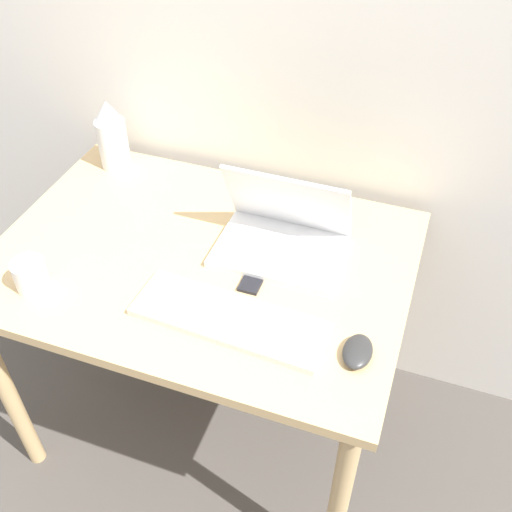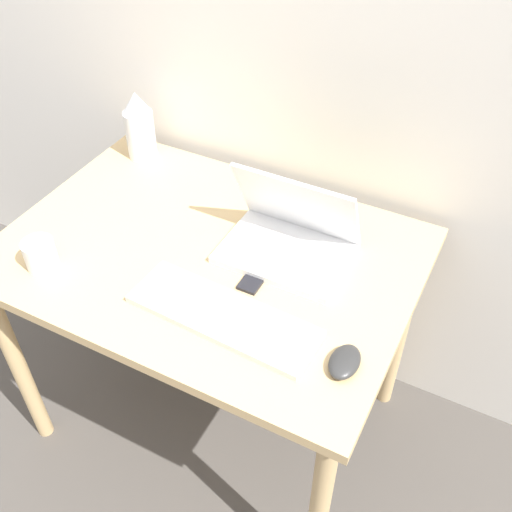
% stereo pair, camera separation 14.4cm
% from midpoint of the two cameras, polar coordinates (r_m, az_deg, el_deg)
% --- Properties ---
extents(wall_back, '(6.00, 0.05, 2.50)m').
position_cam_midpoint_polar(wall_back, '(1.71, -2.39, 21.93)').
color(wall_back, silver).
rests_on(wall_back, ground_plane).
extents(desk, '(1.11, 0.78, 0.77)m').
position_cam_midpoint_polar(desk, '(1.67, -7.56, -2.67)').
color(desk, tan).
rests_on(desk, ground_plane).
extents(laptop, '(0.33, 0.24, 0.23)m').
position_cam_midpoint_polar(laptop, '(1.58, -0.07, 2.05)').
color(laptop, white).
rests_on(laptop, desk).
extents(keyboard, '(0.48, 0.17, 0.02)m').
position_cam_midpoint_polar(keyboard, '(1.42, -5.44, -6.11)').
color(keyboard, silver).
rests_on(keyboard, desk).
extents(mouse, '(0.07, 0.10, 0.03)m').
position_cam_midpoint_polar(mouse, '(1.36, 6.65, -9.18)').
color(mouse, '#2D2D2D').
rests_on(mouse, desk).
extents(vase, '(0.09, 0.09, 0.22)m').
position_cam_midpoint_polar(vase, '(1.94, -15.73, 10.97)').
color(vase, white).
rests_on(vase, desk).
extents(mp3_player, '(0.05, 0.06, 0.01)m').
position_cam_midpoint_polar(mp3_player, '(1.50, -3.26, -2.86)').
color(mp3_player, black).
rests_on(mp3_player, desk).
extents(mug, '(0.08, 0.08, 0.08)m').
position_cam_midpoint_polar(mug, '(1.60, -23.14, -1.80)').
color(mug, white).
rests_on(mug, desk).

